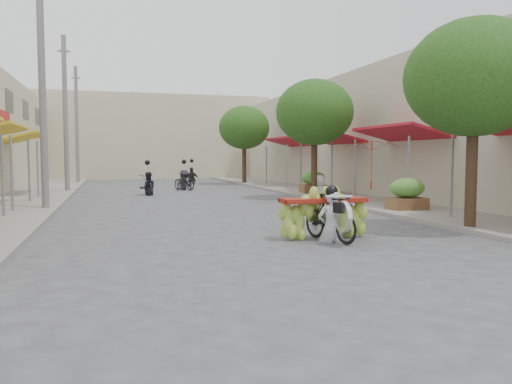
% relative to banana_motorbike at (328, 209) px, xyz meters
% --- Properties ---
extents(ground, '(120.00, 120.00, 0.00)m').
position_rel_banana_motorbike_xyz_m(ground, '(-1.39, -3.72, -0.70)').
color(ground, '#55555A').
rests_on(ground, ground).
extents(sidewalk_left, '(4.00, 60.00, 0.12)m').
position_rel_banana_motorbike_xyz_m(sidewalk_left, '(-8.39, 11.28, -0.64)').
color(sidewalk_left, gray).
rests_on(sidewalk_left, ground).
extents(sidewalk_right, '(4.00, 60.00, 0.12)m').
position_rel_banana_motorbike_xyz_m(sidewalk_right, '(5.61, 11.28, -0.64)').
color(sidewalk_right, gray).
rests_on(sidewalk_right, ground).
extents(shophouse_row_right, '(9.77, 40.00, 6.00)m').
position_rel_banana_motorbike_xyz_m(shophouse_row_right, '(10.60, 10.28, 2.30)').
color(shophouse_row_right, '#B5AE96').
rests_on(shophouse_row_right, ground).
extents(far_building, '(20.00, 6.00, 7.00)m').
position_rel_banana_motorbike_xyz_m(far_building, '(-1.39, 34.28, 2.80)').
color(far_building, beige).
rests_on(far_building, ground).
extents(utility_pole_mid, '(0.60, 0.24, 8.00)m').
position_rel_banana_motorbike_xyz_m(utility_pole_mid, '(-6.79, 8.28, 3.33)').
color(utility_pole_mid, slate).
rests_on(utility_pole_mid, ground).
extents(utility_pole_far, '(0.60, 0.24, 8.00)m').
position_rel_banana_motorbike_xyz_m(utility_pole_far, '(-6.79, 17.28, 3.33)').
color(utility_pole_far, slate).
rests_on(utility_pole_far, ground).
extents(utility_pole_back, '(0.60, 0.24, 8.00)m').
position_rel_banana_motorbike_xyz_m(utility_pole_back, '(-6.79, 26.28, 3.33)').
color(utility_pole_back, slate).
rests_on(utility_pole_back, ground).
extents(street_tree_near, '(3.40, 3.40, 5.25)m').
position_rel_banana_motorbike_xyz_m(street_tree_near, '(4.01, 0.28, 3.09)').
color(street_tree_near, '#3A2719').
rests_on(street_tree_near, ground).
extents(street_tree_mid, '(3.40, 3.40, 5.25)m').
position_rel_banana_motorbike_xyz_m(street_tree_mid, '(4.01, 10.28, 3.09)').
color(street_tree_mid, '#3A2719').
rests_on(street_tree_mid, ground).
extents(street_tree_far, '(3.40, 3.40, 5.25)m').
position_rel_banana_motorbike_xyz_m(street_tree_far, '(4.01, 22.28, 3.09)').
color(street_tree_far, '#3A2719').
rests_on(street_tree_far, ground).
extents(produce_crate_mid, '(1.20, 0.88, 1.16)m').
position_rel_banana_motorbike_xyz_m(produce_crate_mid, '(4.81, 4.28, 0.02)').
color(produce_crate_mid, brown).
rests_on(produce_crate_mid, ground).
extents(produce_crate_far, '(1.20, 0.88, 1.16)m').
position_rel_banana_motorbike_xyz_m(produce_crate_far, '(4.81, 12.28, 0.02)').
color(produce_crate_far, brown).
rests_on(produce_crate_far, ground).
extents(banana_motorbike, '(2.20, 1.90, 2.08)m').
position_rel_banana_motorbike_xyz_m(banana_motorbike, '(0.00, 0.00, 0.00)').
color(banana_motorbike, black).
rests_on(banana_motorbike, ground).
extents(market_umbrella, '(2.70, 2.70, 1.88)m').
position_rel_banana_motorbike_xyz_m(market_umbrella, '(4.57, 6.21, 1.85)').
color(market_umbrella, red).
rests_on(market_umbrella, ground).
extents(pedestrian, '(0.97, 0.68, 1.82)m').
position_rel_banana_motorbike_xyz_m(pedestrian, '(4.48, 10.69, 0.33)').
color(pedestrian, white).
rests_on(pedestrian, ground).
extents(bg_motorbike_a, '(0.83, 1.77, 1.95)m').
position_rel_banana_motorbike_xyz_m(bg_motorbike_a, '(-2.91, 14.47, 0.04)').
color(bg_motorbike_a, black).
rests_on(bg_motorbike_a, ground).
extents(bg_motorbike_b, '(1.31, 1.61, 1.95)m').
position_rel_banana_motorbike_xyz_m(bg_motorbike_b, '(-0.72, 17.48, 0.16)').
color(bg_motorbike_b, black).
rests_on(bg_motorbike_b, ground).
extents(bg_motorbike_c, '(1.04, 1.46, 1.95)m').
position_rel_banana_motorbike_xyz_m(bg_motorbike_c, '(0.71, 23.82, 0.15)').
color(bg_motorbike_c, black).
rests_on(bg_motorbike_c, ground).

